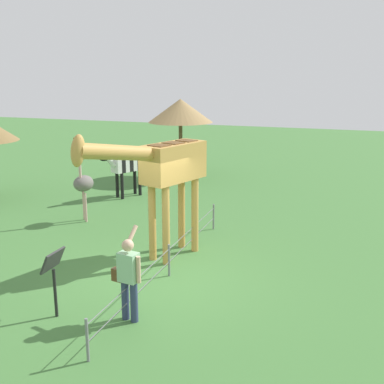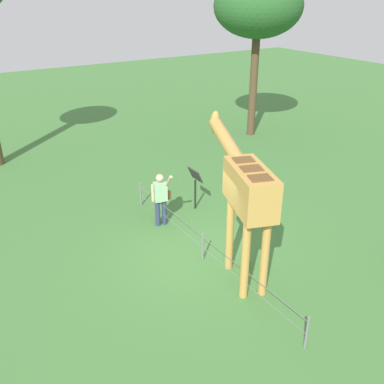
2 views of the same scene
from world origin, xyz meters
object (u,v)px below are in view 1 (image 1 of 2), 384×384
Objects in this scene: zebra at (126,165)px; ostrich at (83,184)px; giraffe at (165,169)px; info_sign at (53,269)px; visitor at (129,275)px; shade_hut_near at (180,111)px.

ostrich is at bearing 1.72° from zebra.
zebra is (-5.15, -3.60, -1.08)m from giraffe.
info_sign is (5.41, 2.64, -0.23)m from ostrich.
giraffe is 1.68× the size of ostrich.
visitor is (3.01, 0.50, -1.34)m from giraffe.
ostrich is (3.08, 0.09, 0.01)m from zebra.
shade_hut_near reaches higher than info_sign.
giraffe is 4.21m from ostrich.
zebra reaches higher than info_sign.
ostrich is 7.07m from shade_hut_near.
ostrich is at bearing -141.75° from visitor.
visitor is 0.51× the size of shade_hut_near.
shade_hut_near is (-8.91, -2.90, 0.60)m from giraffe.
giraffe reaches higher than info_sign.
shade_hut_near is at bearing 169.51° from zebra.
info_sign is (8.49, 2.73, -0.21)m from zebra.
shade_hut_near is 2.53× the size of info_sign.
visitor is at bearing 15.91° from shade_hut_near.
giraffe is at bearing 34.95° from zebra.
info_sign is at bearing -14.52° from giraffe.
shade_hut_near reaches higher than giraffe.
shade_hut_near reaches higher than visitor.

